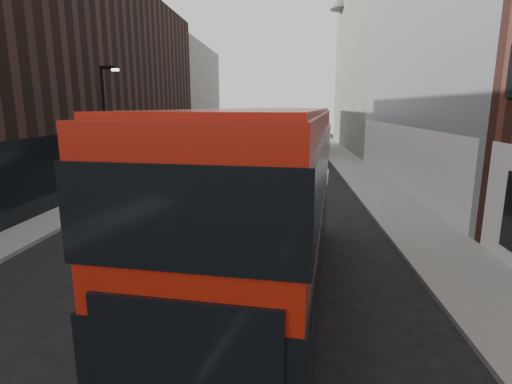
% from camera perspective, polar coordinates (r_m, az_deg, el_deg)
% --- Properties ---
extents(sidewalk_right, '(3.00, 80.00, 0.15)m').
position_cam_1_polar(sidewalk_right, '(30.35, 14.59, 2.53)').
color(sidewalk_right, slate).
rests_on(sidewalk_right, ground).
extents(sidewalk_left, '(2.00, 80.00, 0.15)m').
position_cam_1_polar(sidewalk_left, '(31.52, -14.37, 2.88)').
color(sidewalk_left, slate).
rests_on(sidewalk_left, ground).
extents(building_modern_block, '(5.03, 22.00, 20.00)m').
position_cam_1_polar(building_modern_block, '(27.59, 26.07, 21.34)').
color(building_modern_block, '#A7ACB2').
rests_on(building_modern_block, ground).
extents(building_victorian, '(6.50, 24.00, 21.00)m').
position_cam_1_polar(building_victorian, '(49.57, 15.86, 17.16)').
color(building_victorian, '#67635B').
rests_on(building_victorian, ground).
extents(building_left_mid, '(5.00, 24.00, 14.00)m').
position_cam_1_polar(building_left_mid, '(37.10, -17.73, 14.77)').
color(building_left_mid, black).
rests_on(building_left_mid, ground).
extents(building_left_far, '(5.00, 20.00, 13.00)m').
position_cam_1_polar(building_left_far, '(58.10, -9.43, 13.52)').
color(building_left_far, '#67635B').
rests_on(building_left_far, ground).
extents(street_lamp, '(1.06, 0.22, 7.00)m').
position_cam_1_polar(street_lamp, '(24.73, -20.57, 9.63)').
color(street_lamp, black).
rests_on(street_lamp, sidewalk_left).
extents(red_bus, '(4.23, 12.30, 4.88)m').
position_cam_1_polar(red_bus, '(10.22, 1.88, -0.46)').
color(red_bus, '#9B1709').
rests_on(red_bus, ground).
extents(grey_bus, '(3.06, 12.52, 4.02)m').
position_cam_1_polar(grey_bus, '(44.00, 6.70, 8.43)').
color(grey_bus, black).
rests_on(grey_bus, ground).
extents(car_a, '(1.87, 3.74, 1.22)m').
position_cam_1_polar(car_a, '(24.14, 1.08, 1.82)').
color(car_a, black).
rests_on(car_a, ground).
extents(car_b, '(1.81, 4.42, 1.42)m').
position_cam_1_polar(car_b, '(28.80, 2.14, 3.70)').
color(car_b, gray).
rests_on(car_b, ground).
extents(car_c, '(2.29, 4.82, 1.36)m').
position_cam_1_polar(car_c, '(33.19, 4.69, 4.73)').
color(car_c, black).
rests_on(car_c, ground).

